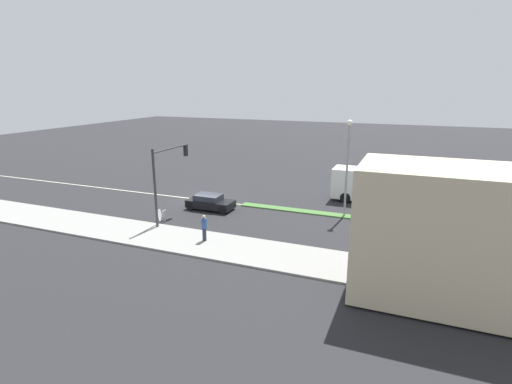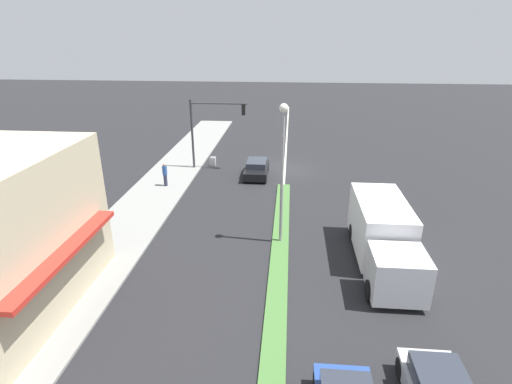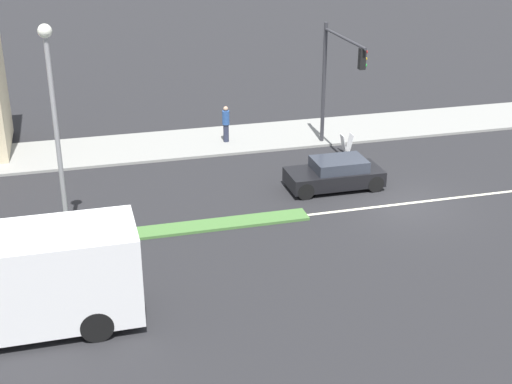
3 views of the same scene
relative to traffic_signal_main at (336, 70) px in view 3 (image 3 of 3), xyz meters
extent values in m
cube|color=beige|center=(-6.12, -0.63, -3.90)|extent=(0.16, 60.00, 0.01)
cylinder|color=#333338|center=(1.43, 0.01, -0.98)|extent=(0.18, 0.18, 5.60)
cylinder|color=#333338|center=(-0.82, 0.01, 1.52)|extent=(4.50, 0.12, 0.12)
cube|color=black|center=(-2.77, 0.01, 1.07)|extent=(0.28, 0.24, 0.84)
sphere|color=red|center=(-2.77, -0.12, 1.34)|extent=(0.18, 0.18, 0.18)
sphere|color=gold|center=(-2.77, -0.12, 1.07)|extent=(0.18, 0.18, 0.18)
sphere|color=green|center=(-2.77, -0.12, 0.80)|extent=(0.18, 0.18, 0.18)
cylinder|color=gray|center=(-6.12, 11.97, -0.30)|extent=(0.16, 0.16, 7.00)
sphere|color=silver|center=(-6.12, 11.97, 3.35)|extent=(0.44, 0.44, 0.44)
cylinder|color=#282D42|center=(2.50, 4.44, -3.35)|extent=(0.26, 0.26, 0.86)
cylinder|color=#284C8C|center=(2.50, 4.44, -2.60)|extent=(0.34, 0.34, 0.66)
sphere|color=tan|center=(2.50, 4.44, -2.16)|extent=(0.22, 0.22, 0.22)
cube|color=silver|center=(-0.04, -0.82, -3.47)|extent=(0.45, 0.21, 0.84)
cube|color=silver|center=(-0.04, -0.50, -3.47)|extent=(0.45, 0.21, 0.84)
cube|color=white|center=(-11.12, 12.62, -2.33)|extent=(2.40, 5.10, 2.60)
cylinder|color=black|center=(-12.20, 11.37, -3.45)|extent=(0.28, 0.90, 0.90)
cylinder|color=black|center=(-10.04, 11.37, -3.45)|extent=(0.28, 0.90, 0.90)
cube|color=black|center=(-3.92, 1.44, -3.41)|extent=(1.75, 3.83, 0.61)
cube|color=#2D333D|center=(-3.92, 1.24, -2.88)|extent=(1.49, 2.11, 0.45)
cylinder|color=black|center=(-4.70, 2.91, -3.56)|extent=(0.22, 0.68, 0.68)
cylinder|color=black|center=(-3.15, 2.91, -3.56)|extent=(0.22, 0.68, 0.68)
cylinder|color=black|center=(-4.70, -0.04, -3.56)|extent=(0.22, 0.68, 0.68)
cylinder|color=black|center=(-3.15, -0.04, -3.56)|extent=(0.22, 0.68, 0.68)
camera|label=1|loc=(23.75, 16.66, 6.05)|focal=28.00mm
camera|label=2|loc=(-6.46, 31.13, 6.71)|focal=28.00mm
camera|label=3|loc=(-28.91, 11.45, 7.38)|focal=50.00mm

